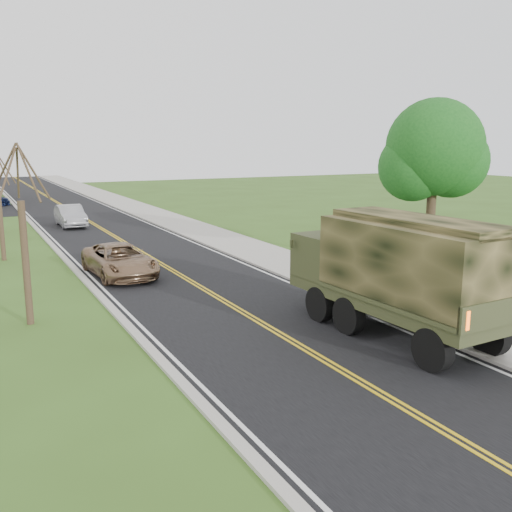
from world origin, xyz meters
TOP-DOWN VIEW (x-y plane):
  - ground at (0.00, 0.00)m, footprint 160.00×160.00m
  - road at (0.00, 40.00)m, footprint 8.00×120.00m
  - curb_right at (4.15, 40.00)m, footprint 0.30×120.00m
  - sidewalk_right at (5.90, 40.00)m, footprint 3.20×120.00m
  - curb_left at (-4.15, 40.00)m, footprint 0.30×120.00m
  - leafy_tree at (11.00, 10.01)m, footprint 4.83×4.50m
  - bare_tree_a at (-7.00, 10.00)m, footprint 1.93×2.26m
  - bare_tree_b at (-7.00, 22.00)m, footprint 1.83×2.14m
  - military_truck at (3.21, 3.34)m, footprint 3.05×7.93m
  - suv_champagne at (-2.48, 15.66)m, footprint 2.71×5.42m
  - sedan_silver at (-1.72, 32.97)m, footprint 1.70×4.76m
  - pickup_navy at (11.12, 9.38)m, footprint 4.74×2.15m

SIDE VIEW (x-z plane):
  - ground at x=0.00m, z-range 0.00..0.00m
  - road at x=0.00m, z-range 0.00..0.01m
  - sidewalk_right at x=5.90m, z-range 0.00..0.10m
  - curb_left at x=-4.15m, z-range 0.00..0.10m
  - curb_right at x=4.15m, z-range 0.00..0.12m
  - pickup_navy at x=11.12m, z-range 0.00..1.34m
  - suv_champagne at x=-2.48m, z-range 0.00..1.47m
  - sedan_silver at x=-1.72m, z-range 0.00..1.56m
  - military_truck at x=3.21m, z-range 0.28..4.18m
  - bare_tree_b at x=-7.00m, z-range -0.39..5.34m
  - bare_tree_a at x=-7.00m, z-range -0.41..5.66m
  - leafy_tree at x=11.00m, z-range 1.44..9.54m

